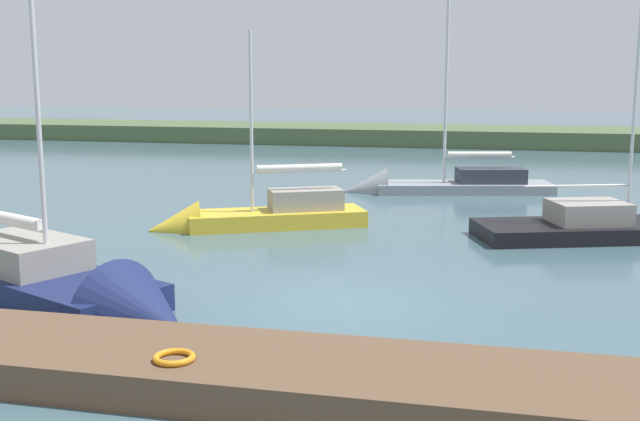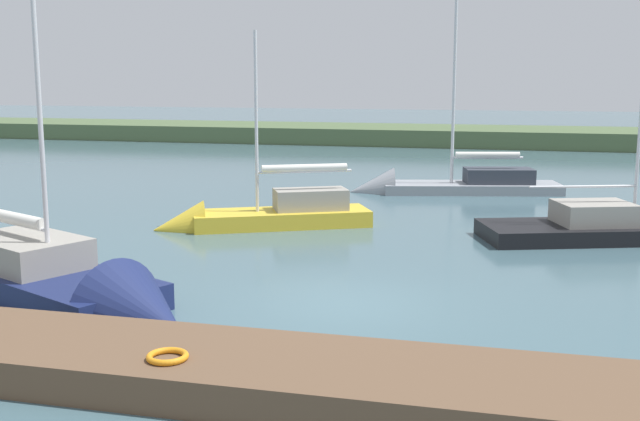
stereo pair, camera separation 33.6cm
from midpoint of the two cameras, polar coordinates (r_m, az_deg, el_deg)
The scene contains 7 objects.
ground_plane at distance 17.19m, azimuth 2.39°, elevation -6.85°, with size 200.00×200.00×0.00m, color #42606B.
far_shoreline at distance 58.18m, azimuth 10.97°, elevation 4.78°, with size 180.00×8.00×2.40m, color #4C603D.
dock_pier at distance 12.50m, azimuth -2.46°, elevation -11.93°, with size 23.38×2.57×0.60m, color brown.
life_ring_buoy at distance 12.46m, azimuth -10.31°, elevation -10.44°, with size 0.66×0.66×0.10m, color orange.
sailboat_mid_channel at distance 33.75m, azimuth 9.00°, elevation 1.53°, with size 9.14×4.06×9.50m.
sailboat_outer_mooring at distance 25.78m, azimuth -4.42°, elevation -0.88°, with size 7.14×4.76×7.23m.
sailboat_far_right at distance 17.92m, azimuth -17.17°, elevation -5.87°, with size 8.76×5.76×8.72m.
Camera 2 is at (-3.54, 16.08, 4.93)m, focal length 43.82 mm.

